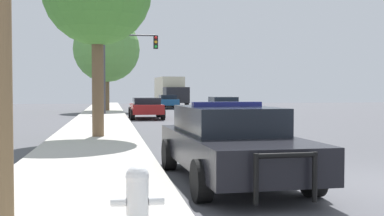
% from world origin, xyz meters
% --- Properties ---
extents(ground_plane, '(110.00, 110.00, 0.00)m').
position_xyz_m(ground_plane, '(0.00, 0.00, 0.00)').
color(ground_plane, '#4F4F54').
extents(sidewalk_left, '(3.00, 110.00, 0.13)m').
position_xyz_m(sidewalk_left, '(-5.10, 0.00, 0.07)').
color(sidewalk_left, '#BCB7AD').
rests_on(sidewalk_left, ground_plane).
extents(police_car, '(2.18, 5.09, 1.46)m').
position_xyz_m(police_car, '(-2.44, 0.82, 0.73)').
color(police_car, black).
rests_on(police_car, ground_plane).
extents(fire_hydrant, '(0.57, 0.25, 0.75)m').
position_xyz_m(fire_hydrant, '(-4.34, -2.69, 0.53)').
color(fire_hydrant, white).
rests_on(fire_hydrant, sidewalk_left).
extents(traffic_light, '(3.68, 0.35, 5.43)m').
position_xyz_m(traffic_light, '(-3.57, 24.84, 3.95)').
color(traffic_light, '#424247').
rests_on(traffic_light, sidewalk_left).
extents(car_background_oncoming, '(2.00, 4.33, 1.30)m').
position_xyz_m(car_background_oncoming, '(2.07, 20.15, 0.70)').
color(car_background_oncoming, navy).
rests_on(car_background_oncoming, ground_plane).
extents(car_background_distant, '(1.90, 3.92, 1.28)m').
position_xyz_m(car_background_distant, '(0.62, 36.20, 0.70)').
color(car_background_distant, navy).
rests_on(car_background_distant, ground_plane).
extents(car_background_midblock, '(1.97, 4.29, 1.25)m').
position_xyz_m(car_background_midblock, '(-2.49, 20.86, 0.68)').
color(car_background_midblock, maroon).
rests_on(car_background_midblock, ground_plane).
extents(box_truck, '(2.91, 8.03, 3.12)m').
position_xyz_m(box_truck, '(1.79, 43.42, 1.66)').
color(box_truck, black).
rests_on(box_truck, ground_plane).
extents(tree_sidewalk_far, '(5.14, 5.14, 7.36)m').
position_xyz_m(tree_sidewalk_far, '(-4.84, 30.27, 4.90)').
color(tree_sidewalk_far, brown).
rests_on(tree_sidewalk_far, sidewalk_left).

